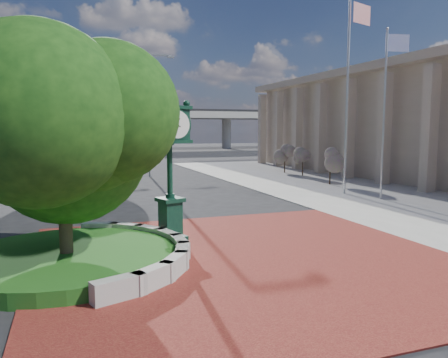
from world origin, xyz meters
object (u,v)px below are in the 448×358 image
(street_lamp_far, at_px, (112,113))
(street_lamp_near, at_px, (151,105))
(parked_car, at_px, (117,156))
(flagpole_b, at_px, (384,113))
(post_clock, at_px, (170,156))
(flagpole_a, at_px, (347,95))

(street_lamp_far, bearing_deg, street_lamp_near, -85.59)
(parked_car, distance_m, flagpole_b, 33.88)
(street_lamp_far, bearing_deg, post_clock, -92.63)
(flagpole_a, bearing_deg, post_clock, -149.05)
(flagpole_a, distance_m, street_lamp_far, 33.16)
(street_lamp_far, bearing_deg, flagpole_a, -72.03)
(parked_car, xyz_separation_m, street_lamp_near, (1.19, -15.99, 4.93))
(flagpole_a, relative_size, street_lamp_far, 1.16)
(post_clock, distance_m, flagpole_b, 13.72)
(parked_car, relative_size, flagpole_b, 0.50)
(flagpole_b, relative_size, street_lamp_near, 0.93)
(flagpole_b, xyz_separation_m, street_lamp_near, (-9.54, 15.92, 1.05))
(flagpole_b, bearing_deg, street_lamp_far, 107.88)
(post_clock, height_order, street_lamp_near, street_lamp_near)
(parked_car, relative_size, street_lamp_far, 0.46)
(street_lamp_near, bearing_deg, flagpole_b, -59.05)
(street_lamp_near, distance_m, street_lamp_far, 18.03)
(flagpole_b, height_order, street_lamp_far, street_lamp_far)
(flagpole_a, relative_size, street_lamp_near, 1.16)
(post_clock, xyz_separation_m, street_lamp_near, (3.17, 20.77, 2.80))
(flagpole_b, distance_m, street_lamp_near, 18.59)
(flagpole_b, bearing_deg, street_lamp_near, 120.95)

